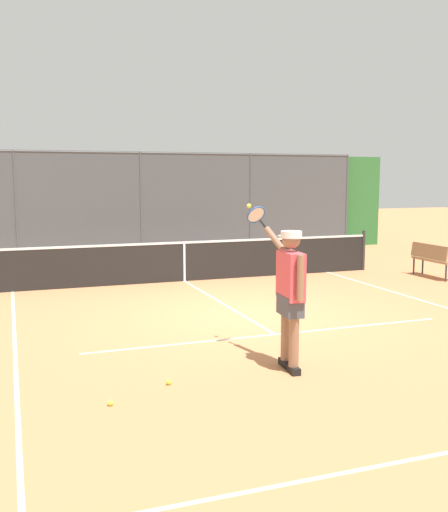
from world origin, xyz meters
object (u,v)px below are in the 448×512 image
object	(u,v)px
tennis_player	(290,287)
tennis_ball_by_sideline	(110,403)
tennis_ball_mid_court	(296,328)
tennis_ball_near_net	(169,382)
courtside_bench	(432,257)

from	to	relation	value
tennis_player	tennis_ball_by_sideline	bearing A→B (deg)	105.71
tennis_ball_mid_court	tennis_ball_near_net	size ratio (longest dim) A/B	1.00
tennis_ball_mid_court	tennis_ball_by_sideline	distance (m)	4.05
tennis_ball_mid_court	courtside_bench	world-z (taller)	courtside_bench
tennis_ball_by_sideline	tennis_ball_near_net	bearing A→B (deg)	-151.58
tennis_ball_mid_court	tennis_ball_by_sideline	size ratio (longest dim) A/B	1.00
tennis_player	courtside_bench	distance (m)	8.32
tennis_ball_mid_court	tennis_ball_near_net	bearing A→B (deg)	34.36
tennis_player	tennis_ball_by_sideline	size ratio (longest dim) A/B	32.04
tennis_player	tennis_ball_mid_court	bearing A→B (deg)	-24.73
tennis_ball_by_sideline	tennis_player	bearing A→B (deg)	-169.32
tennis_ball_by_sideline	courtside_bench	size ratio (longest dim) A/B	0.05
tennis_ball_near_net	courtside_bench	xyz separation A→B (m)	(-8.11, -5.19, 0.48)
tennis_player	tennis_ball_mid_court	xyz separation A→B (m)	(-1.01, -1.76, -1.06)
tennis_player	tennis_ball_mid_court	distance (m)	2.29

